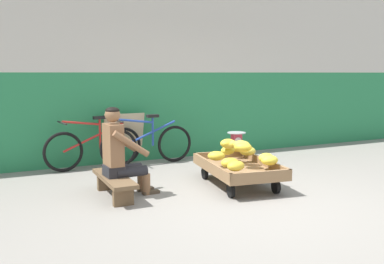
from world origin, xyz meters
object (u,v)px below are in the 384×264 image
(banana_cart, at_px, (238,169))
(bicycle_far_left, at_px, (147,144))
(weighing_scale, at_px, (236,141))
(low_bench, at_px, (114,182))
(shopping_bag, at_px, (244,166))
(bicycle_near_left, at_px, (94,147))
(plastic_crate, at_px, (236,159))
(sign_board, at_px, (123,138))
(vendor_seated, at_px, (120,152))

(banana_cart, bearing_deg, bicycle_far_left, 109.85)
(banana_cart, relative_size, weighing_scale, 5.13)
(low_bench, bearing_deg, shopping_bag, 10.03)
(bicycle_far_left, bearing_deg, weighing_scale, -34.97)
(bicycle_near_left, bearing_deg, plastic_crate, -24.62)
(sign_board, bearing_deg, bicycle_near_left, -159.30)
(weighing_scale, distance_m, bicycle_near_left, 2.33)
(low_bench, height_order, weighing_scale, weighing_scale)
(low_bench, height_order, bicycle_near_left, bicycle_near_left)
(vendor_seated, height_order, plastic_crate, vendor_seated)
(banana_cart, xyz_separation_m, low_bench, (-1.69, 0.20, -0.04))
(vendor_seated, bearing_deg, bicycle_near_left, 88.11)
(banana_cart, xyz_separation_m, bicycle_far_left, (-0.67, 1.86, 0.11))
(banana_cart, distance_m, plastic_crate, 1.15)
(bicycle_near_left, xyz_separation_m, bicycle_far_left, (0.88, -0.10, 0.00))
(vendor_seated, xyz_separation_m, plastic_crate, (2.18, 0.79, -0.42))
(vendor_seated, height_order, weighing_scale, vendor_seated)
(plastic_crate, xyz_separation_m, bicycle_far_left, (-1.24, 0.87, 0.20))
(plastic_crate, relative_size, weighing_scale, 1.20)
(vendor_seated, bearing_deg, low_bench, -176.09)
(low_bench, relative_size, weighing_scale, 3.67)
(bicycle_near_left, bearing_deg, shopping_bag, -34.56)
(plastic_crate, xyz_separation_m, shopping_bag, (-0.11, -0.41, -0.03))
(vendor_seated, relative_size, plastic_crate, 3.17)
(weighing_scale, relative_size, bicycle_far_left, 0.18)
(bicycle_far_left, xyz_separation_m, sign_board, (-0.33, 0.31, 0.08))
(weighing_scale, relative_size, sign_board, 0.34)
(banana_cart, relative_size, low_bench, 1.40)
(low_bench, relative_size, bicycle_near_left, 0.67)
(low_bench, distance_m, plastic_crate, 2.40)
(vendor_seated, distance_m, plastic_crate, 2.35)
(plastic_crate, bearing_deg, banana_cart, -119.85)
(vendor_seated, relative_size, bicycle_far_left, 0.69)
(bicycle_far_left, relative_size, sign_board, 1.90)
(weighing_scale, bearing_deg, bicycle_far_left, 145.03)
(weighing_scale, xyz_separation_m, shopping_bag, (-0.11, -0.41, -0.33))
(sign_board, bearing_deg, vendor_seated, -107.23)
(banana_cart, height_order, weighing_scale, weighing_scale)
(vendor_seated, bearing_deg, banana_cart, -7.19)
(shopping_bag, bearing_deg, banana_cart, -128.47)
(bicycle_far_left, height_order, sign_board, sign_board)
(banana_cart, xyz_separation_m, plastic_crate, (0.57, 0.99, -0.09))
(bicycle_far_left, bearing_deg, sign_board, 136.22)
(sign_board, bearing_deg, low_bench, -109.47)
(vendor_seated, bearing_deg, weighing_scale, 19.89)
(banana_cart, xyz_separation_m, bicycle_near_left, (-1.55, 1.96, 0.11))
(low_bench, bearing_deg, banana_cart, -6.62)
(weighing_scale, height_order, shopping_bag, weighing_scale)
(low_bench, distance_m, sign_board, 2.11)
(bicycle_near_left, distance_m, bicycle_far_left, 0.88)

